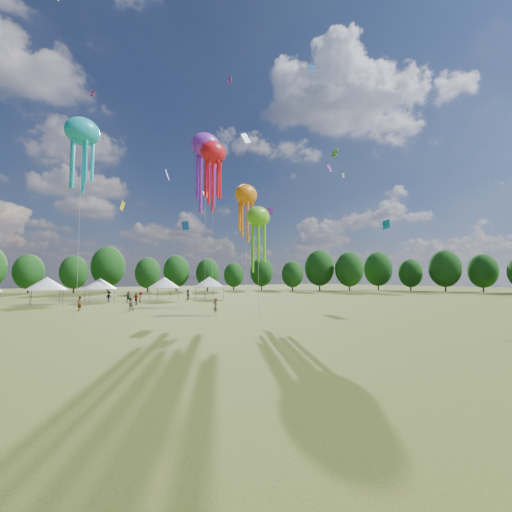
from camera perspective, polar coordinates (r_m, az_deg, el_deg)
ground at (r=21.49m, az=31.29°, el=-14.32°), size 300.00×300.00×0.00m
spectator_near at (r=45.82m, az=-20.31°, el=-7.60°), size 0.92×0.79×1.65m
spectators_far at (r=59.47m, az=-18.66°, el=-6.60°), size 20.74×24.73×1.92m
festival_tents at (r=63.27m, az=-21.88°, el=-4.24°), size 40.52×9.79×4.36m
show_kites at (r=57.71m, az=-14.51°, el=14.78°), size 41.69×31.29×32.56m
small_kites at (r=59.14m, az=-15.50°, el=21.93°), size 68.39×66.60×47.04m
treeline at (r=72.42m, az=-23.89°, el=-1.44°), size 201.57×95.24×13.43m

